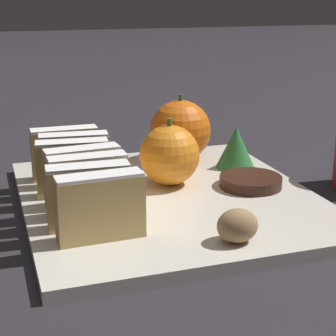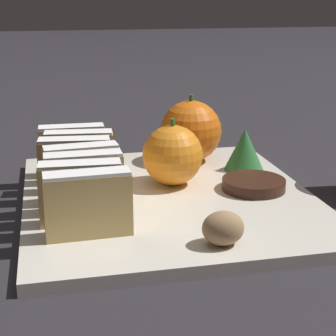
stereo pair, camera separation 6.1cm
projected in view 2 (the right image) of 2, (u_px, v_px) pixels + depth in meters
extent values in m
plane|color=#28262B|center=(168.00, 204.00, 0.62)|extent=(6.00, 6.00, 0.00)
cube|color=silver|center=(168.00, 199.00, 0.62)|extent=(0.31, 0.34, 0.01)
cube|color=tan|center=(88.00, 206.00, 0.51)|extent=(0.08, 0.03, 0.06)
cube|color=white|center=(87.00, 173.00, 0.50)|extent=(0.08, 0.03, 0.00)
cube|color=tan|center=(81.00, 194.00, 0.53)|extent=(0.08, 0.03, 0.06)
cube|color=white|center=(79.00, 164.00, 0.52)|extent=(0.08, 0.03, 0.00)
cube|color=tan|center=(84.00, 184.00, 0.56)|extent=(0.08, 0.02, 0.06)
cube|color=white|center=(83.00, 155.00, 0.55)|extent=(0.08, 0.02, 0.00)
cube|color=tan|center=(82.00, 174.00, 0.59)|extent=(0.08, 0.03, 0.06)
cube|color=white|center=(81.00, 147.00, 0.58)|extent=(0.08, 0.03, 0.00)
cube|color=tan|center=(75.00, 166.00, 0.62)|extent=(0.08, 0.03, 0.06)
cube|color=white|center=(74.00, 140.00, 0.61)|extent=(0.08, 0.03, 0.00)
cube|color=tan|center=(79.00, 158.00, 0.65)|extent=(0.08, 0.03, 0.06)
cube|color=white|center=(78.00, 133.00, 0.64)|extent=(0.08, 0.03, 0.00)
cube|color=tan|center=(73.00, 151.00, 0.68)|extent=(0.08, 0.02, 0.06)
cube|color=white|center=(71.00, 127.00, 0.67)|extent=(0.08, 0.02, 0.00)
sphere|color=orange|center=(191.00, 131.00, 0.73)|extent=(0.08, 0.08, 0.08)
cylinder|color=#38702D|center=(191.00, 98.00, 0.72)|extent=(0.01, 0.01, 0.01)
sphere|color=orange|center=(173.00, 155.00, 0.64)|extent=(0.07, 0.07, 0.07)
cylinder|color=#38702D|center=(173.00, 123.00, 0.63)|extent=(0.01, 0.01, 0.01)
ellipsoid|color=#9E7A51|center=(223.00, 228.00, 0.49)|extent=(0.04, 0.03, 0.03)
cylinder|color=#381E14|center=(254.00, 184.00, 0.63)|extent=(0.07, 0.07, 0.01)
cone|color=#2D7538|center=(245.00, 149.00, 0.70)|extent=(0.05, 0.05, 0.05)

